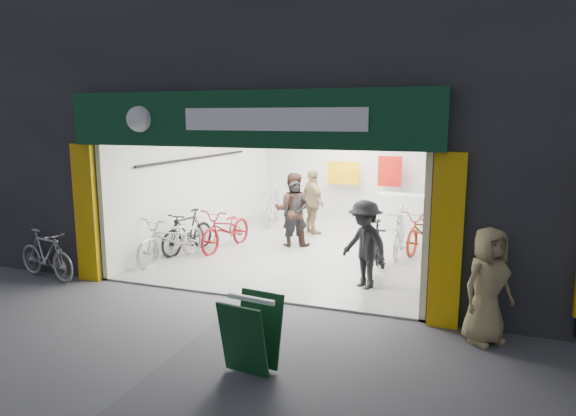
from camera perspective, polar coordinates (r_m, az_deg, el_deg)
The scene contains 16 objects.
ground at distance 8.99m, azimuth -4.73°, elevation -10.03°, with size 60.00×60.00×0.00m, color #56565B.
building at distance 12.97m, azimuth 8.47°, elevation 15.41°, with size 17.00×10.27×8.00m.
bike_left_front at distance 11.28m, azimuth -12.79°, elevation -3.35°, with size 0.68×1.96×1.03m, color #A7A8AC.
bike_left_midfront at distance 11.92m, azimuth -11.10°, elevation -2.63°, with size 0.47×1.67×1.00m, color black.
bike_left_midback at distance 12.07m, azimuth -6.85°, elevation -2.33°, with size 0.67×1.93×1.01m, color maroon.
bike_left_back at distance 14.78m, azimuth -1.53°, elevation 0.18°, with size 0.51×1.81×1.09m, color #AFAFB4.
bike_right_front at distance 10.34m, azimuth 9.62°, elevation -4.42°, with size 0.49×1.74×1.05m, color black.
bike_right_mid at distance 12.27m, azimuth 14.64°, elevation -2.39°, with size 0.67×1.93×1.01m, color maroon.
bike_right_back at distance 11.75m, azimuth 12.24°, elevation -2.64°, with size 0.51×1.81×1.09m, color #B1B2B6.
parked_bike at distance 10.92m, azimuth -25.29°, elevation -4.70°, with size 0.45×1.61×0.96m, color #A6A5AA.
customer_a at distance 12.07m, azimuth 0.81°, elevation -0.76°, with size 0.59×0.39×1.63m, color black.
customer_b at distance 12.24m, azimuth 0.50°, elevation -0.23°, with size 0.87×0.68×1.79m, color #39221A.
customer_c at distance 9.30m, azimuth 8.51°, elevation -4.13°, with size 1.06×0.61×1.64m, color black.
customer_d at distance 13.47m, azimuth 2.77°, elevation 0.63°, with size 1.03×0.43×1.75m, color #957C56.
pedestrian_near at distance 7.59m, azimuth 21.30°, elevation -8.04°, with size 0.80×0.52×1.63m, color #978658.
sandwich_board at distance 6.40m, azimuth -4.10°, elevation -13.63°, with size 0.67×0.69×0.93m.
Camera 1 is at (3.58, -7.65, 3.08)m, focal length 32.00 mm.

